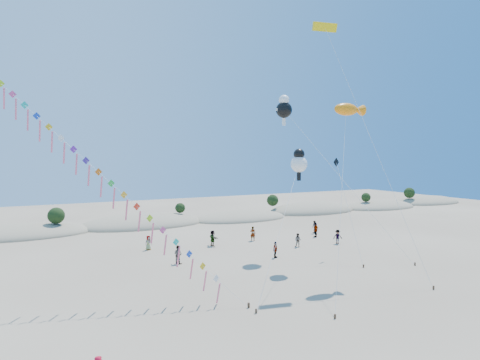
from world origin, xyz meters
name	(u,v)px	position (x,y,z in m)	size (l,w,h in m)	color
ground	(347,359)	(0.00, 0.00, 0.00)	(160.00, 160.00, 0.00)	#816F59
dune_ridge	(150,224)	(1.06, 45.14, 0.11)	(145.30, 11.49, 5.57)	gray
kite_train	(69,147)	(-11.88, 16.36, 11.11)	(20.32, 14.86, 21.34)	#3F2D1E
fish_kite	(349,110)	(10.88, 12.28, 14.55)	(9.63, 8.56, 15.14)	#3F2D1E
cartoon_kite_low	(299,162)	(8.30, 16.23, 9.88)	(10.38, 9.68, 11.17)	#3F2D1E
cartoon_kite_high	(284,108)	(10.34, 22.03, 15.72)	(8.73, 12.18, 17.17)	#3F2D1E
parafoil_kite	(326,31)	(9.94, 14.41, 21.84)	(4.87, 9.80, 22.69)	#3F2D1E
dark_kite	(343,187)	(14.32, 16.93, 7.24)	(2.22, 6.26, 10.30)	#3F2D1E
beachgoers	(262,238)	(9.13, 24.79, 0.87)	(23.33, 10.13, 1.85)	slate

